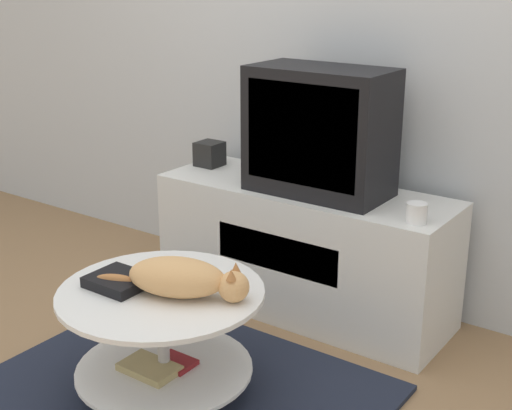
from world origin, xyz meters
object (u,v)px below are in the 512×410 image
tv (320,131)px  speaker (210,154)px  dvd_box (119,281)px  cat (183,278)px

tv → speaker: tv is taller
tv → dvd_box: size_ratio=2.94×
dvd_box → cat: 0.26m
speaker → dvd_box: bearing=-68.1°
cat → tv: bearing=67.6°
tv → speaker: (-0.66, 0.07, -0.21)m
dvd_box → cat: bearing=16.9°
speaker → dvd_box: speaker is taller
tv → cat: tv is taller
tv → cat: size_ratio=1.13×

